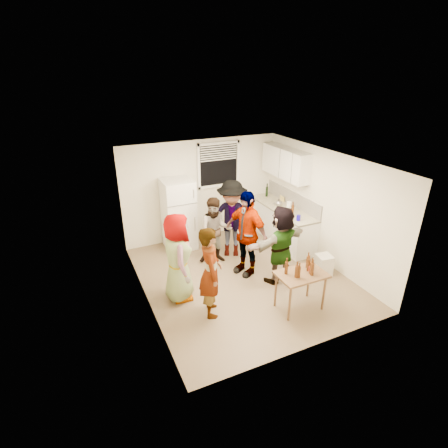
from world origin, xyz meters
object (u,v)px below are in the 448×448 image
serving_table (298,307)px  wine_bottle (267,196)px  trash_bin (324,264)px  kettle (278,206)px  red_cup (309,271)px  beer_bottle_counter (292,215)px  beer_bottle_table (298,277)px  guest_back_right (231,254)px  guest_orange (278,279)px  refrigerator (179,215)px  guest_grey (180,297)px  guest_black (245,272)px  blue_cup (298,220)px  guest_stripe (211,312)px  guest_back_left (216,261)px

serving_table → wine_bottle: bearing=68.9°
wine_bottle → trash_bin: 2.70m
kettle → red_cup: bearing=-110.2°
beer_bottle_counter → red_cup: size_ratio=2.25×
beer_bottle_counter → trash_bin: beer_bottle_counter is taller
beer_bottle_table → guest_back_right: (-0.12, 2.41, -0.73)m
trash_bin → guest_orange: trash_bin is taller
refrigerator → guest_grey: bearing=-108.4°
guest_black → guest_orange: 0.74m
blue_cup → guest_stripe: size_ratio=0.08×
guest_orange → trash_bin: bearing=153.5°
guest_grey → serving_table: bearing=-115.4°
blue_cup → guest_black: (-1.40, -0.14, -0.90)m
blue_cup → guest_back_left: bearing=163.2°
blue_cup → guest_back_left: blue_cup is taller
refrigerator → guest_stripe: size_ratio=1.01×
blue_cup → beer_bottle_table: (-1.21, -1.72, -0.17)m
blue_cup → refrigerator: bearing=145.7°
refrigerator → guest_black: bearing=-62.2°
guest_back_right → guest_orange: bearing=-46.1°
guest_stripe → guest_black: (1.20, 0.95, 0.00)m
wine_bottle → beer_bottle_table: wine_bottle is taller
kettle → guest_back_right: 1.71m
wine_bottle → blue_cup: (-0.19, -1.69, 0.00)m
beer_bottle_counter → blue_cup: size_ratio=1.98×
beer_bottle_table → guest_back_left: beer_bottle_table is taller
guest_back_left → guest_orange: guest_back_left is taller
kettle → guest_black: kettle is taller
guest_black → kettle: bearing=105.7°
refrigerator → red_cup: (1.40, -3.20, -0.12)m
guest_black → refrigerator: bearing=-172.8°
beer_bottle_table → guest_grey: size_ratio=0.12×
guest_stripe → guest_orange: size_ratio=1.03×
guest_grey → guest_back_left: (1.17, 0.96, 0.00)m
trash_bin → guest_orange: (-0.96, 0.24, -0.25)m
beer_bottle_counter → guest_grey: bearing=-166.6°
blue_cup → guest_grey: blue_cup is taller
serving_table → guest_grey: bearing=146.7°
serving_table → guest_orange: bearing=78.7°
guest_back_right → beer_bottle_table: bearing=-60.6°
refrigerator → guest_back_right: bearing=-42.3°
blue_cup → guest_back_right: bearing=152.7°
refrigerator → kettle: bearing=-14.5°
serving_table → red_cup: (0.19, 0.02, 0.73)m
guest_back_left → guest_back_right: size_ratio=0.84×
beer_bottle_table → guest_orange: beer_bottle_table is taller
beer_bottle_table → red_cup: bearing=16.3°
guest_black → beer_bottle_counter: bearing=86.4°
trash_bin → guest_back_right: bearing=130.6°
guest_grey → guest_orange: bearing=-89.5°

